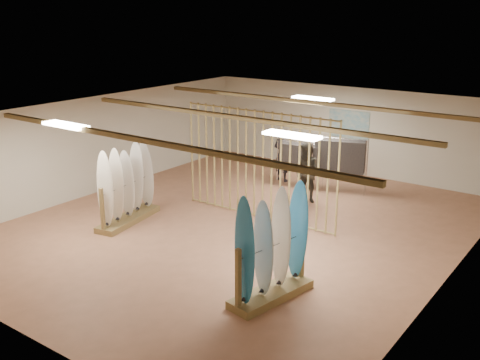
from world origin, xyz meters
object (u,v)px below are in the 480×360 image
Objects in this scene: shopper_b at (308,169)px; rack_right at (272,263)px; rack_left at (127,197)px; clothing_rack_b at (340,156)px; clothing_rack_a at (300,158)px; shopper_a at (282,152)px.

rack_right is at bearing -71.54° from shopper_b.
rack_left reaches higher than clothing_rack_b.
clothing_rack_b is at bearing 116.48° from rack_right.
rack_right is 5.62m from shopper_b.
clothing_rack_b is at bearing 73.25° from shopper_b.
rack_left is 5.19m from rack_right.
shopper_b is (-0.30, -1.37, -0.13)m from clothing_rack_b.
rack_left is at bearing -119.42° from clothing_rack_a.
rack_left is 1.12× the size of shopper_a.
shopper_a is 0.99× the size of shopper_b.
rack_left reaches higher than shopper_a.
rack_left is 1.01× the size of rack_right.
clothing_rack_a is at bearing 57.74° from rack_left.
rack_left is at bearing -130.08° from shopper_b.
shopper_a is at bearing 136.95° from shopper_b.
rack_right is at bearing 125.99° from shopper_a.
rack_left is at bearing 82.35° from shopper_a.
rack_left is at bearing -138.76° from clothing_rack_b.
rack_right reaches higher than rack_left.
clothing_rack_a is 0.75× the size of shopper_b.
clothing_rack_b is 0.88× the size of shopper_a.
shopper_a is (-0.80, 0.26, 0.02)m from clothing_rack_a.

